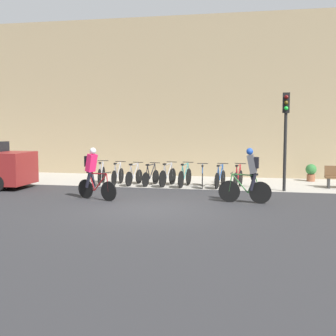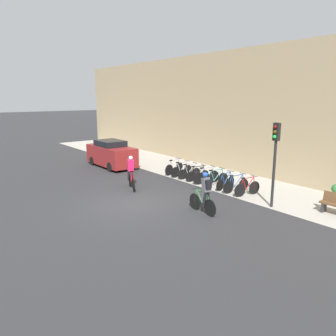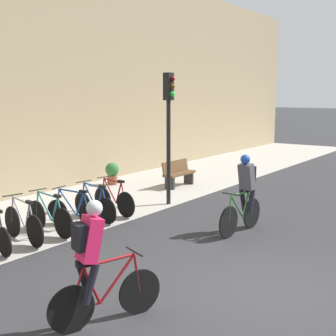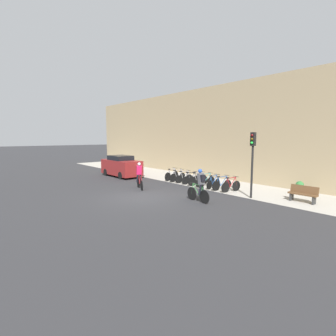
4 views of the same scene
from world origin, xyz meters
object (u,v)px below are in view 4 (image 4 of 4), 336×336
(parked_bike_2, at_px, (184,178))
(parked_bike_6, at_px, (213,183))
(cyclist_pink, at_px, (139,175))
(potted_plant, at_px, (300,187))
(parked_bike_0, at_px, (172,175))
(parked_bike_7, at_px, (222,184))
(traffic_light_pole, at_px, (253,153))
(parked_bike_8, at_px, (231,186))
(parked_bike_4, at_px, (198,180))
(parked_bike_5, at_px, (205,181))
(bench, at_px, (303,194))
(parked_car, at_px, (121,166))
(parked_bike_3, at_px, (191,179))
(cyclist_grey, at_px, (200,185))
(parked_bike_1, at_px, (178,177))

(parked_bike_2, distance_m, parked_bike_6, 2.90)
(cyclist_pink, xyz_separation_m, potted_plant, (7.71, 6.67, -0.51))
(parked_bike_0, height_order, parked_bike_7, parked_bike_0)
(potted_plant, bearing_deg, traffic_light_pole, -110.77)
(parked_bike_6, xyz_separation_m, parked_bike_8, (1.44, 0.00, 0.02))
(parked_bike_4, height_order, parked_bike_5, same)
(parked_bike_6, bearing_deg, parked_bike_5, 179.96)
(traffic_light_pole, bearing_deg, bench, 28.27)
(parked_car, height_order, potted_plant, parked_car)
(parked_bike_5, relative_size, traffic_light_pole, 0.47)
(parked_bike_3, height_order, parked_bike_4, parked_bike_4)
(parked_bike_3, bearing_deg, parked_bike_7, 0.00)
(parked_car, bearing_deg, cyclist_grey, -7.67)
(cyclist_pink, height_order, bench, cyclist_pink)
(parked_bike_0, distance_m, parked_bike_6, 4.34)
(parked_bike_8, distance_m, traffic_light_pole, 2.87)
(parked_bike_1, bearing_deg, parked_bike_5, 0.01)
(parked_bike_6, distance_m, parked_car, 9.07)
(parked_bike_3, xyz_separation_m, parked_bike_4, (0.72, 0.00, 0.03))
(cyclist_pink, height_order, parked_bike_1, cyclist_pink)
(parked_bike_7, distance_m, parked_bike_8, 0.72)
(traffic_light_pole, bearing_deg, parked_bike_4, 173.71)
(parked_bike_2, bearing_deg, parked_bike_1, -179.97)
(cyclist_grey, relative_size, parked_bike_6, 1.13)
(cyclist_pink, height_order, parked_car, parked_car)
(cyclist_pink, relative_size, parked_bike_2, 1.14)
(cyclist_pink, bearing_deg, traffic_light_pole, 27.36)
(bench, bearing_deg, cyclist_pink, -152.40)
(cyclist_pink, distance_m, parked_bike_3, 4.03)
(parked_bike_5, relative_size, parked_car, 0.41)
(parked_bike_1, xyz_separation_m, parked_bike_8, (5.06, 0.00, 0.01))
(cyclist_pink, distance_m, parked_bike_1, 3.91)
(parked_bike_0, xyz_separation_m, bench, (9.91, 0.74, 0.05))
(parked_car, bearing_deg, parked_bike_2, 18.92)
(parked_bike_3, height_order, parked_car, parked_car)
(potted_plant, bearing_deg, parked_bike_5, -151.63)
(bench, bearing_deg, parked_bike_5, -173.25)
(traffic_light_pole, distance_m, parked_car, 12.26)
(parked_bike_8, bearing_deg, parked_bike_6, -179.94)
(parked_bike_3, height_order, parked_bike_5, parked_bike_5)
(parked_bike_4, bearing_deg, parked_bike_1, -179.98)
(parked_bike_1, bearing_deg, parked_bike_7, 0.00)
(traffic_light_pole, bearing_deg, parked_bike_5, 172.58)
(parked_bike_3, distance_m, parked_bike_7, 2.89)
(parked_bike_1, xyz_separation_m, parked_bike_5, (2.89, 0.00, 0.02))
(parked_bike_1, xyz_separation_m, parked_car, (-5.21, -2.03, 0.50))
(cyclist_grey, relative_size, parked_car, 0.42)
(parked_bike_4, bearing_deg, traffic_light_pole, -6.29)
(cyclist_grey, xyz_separation_m, traffic_light_pole, (1.19, 2.98, 1.64))
(parked_bike_2, relative_size, potted_plant, 2.00)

